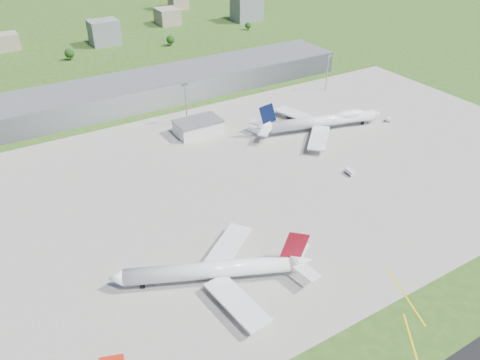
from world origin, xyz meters
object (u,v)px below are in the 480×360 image
tug_yellow (245,234)px  van_white_near (350,172)px  airliner_blue_quad (323,121)px  airliner_red_twin (216,270)px  van_white_far (388,120)px

tug_yellow → van_white_near: (71.50, 14.60, 0.49)m
airliner_blue_quad → van_white_near: airliner_blue_quad is taller
airliner_red_twin → airliner_blue_quad: bearing=-121.7°
tug_yellow → van_white_near: van_white_near is taller
van_white_near → van_white_far: size_ratio=1.16×
tug_yellow → van_white_far: bearing=-19.1°
airliner_blue_quad → van_white_near: size_ratio=14.17×
tug_yellow → airliner_red_twin: bearing=176.7°
van_white_far → airliner_blue_quad: bearing=135.9°
airliner_blue_quad → van_white_far: bearing=-0.4°
tug_yellow → van_white_near: size_ratio=0.68×
tug_yellow → van_white_far: 144.74m
airliner_red_twin → tug_yellow: bearing=-119.9°
airliner_red_twin → van_white_far: airliner_red_twin is taller
van_white_far → airliner_red_twin: bearing=174.3°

